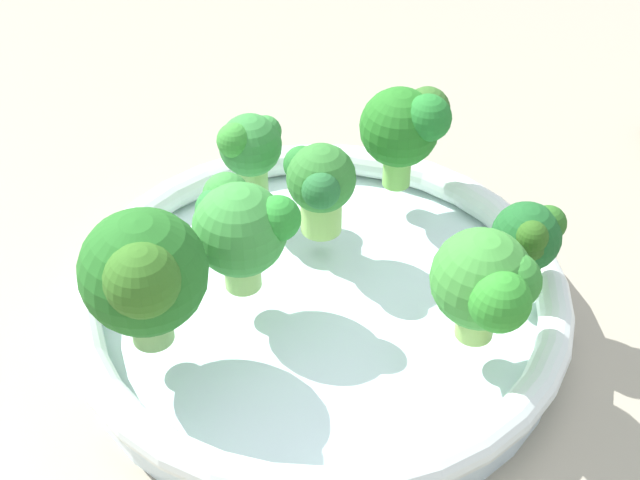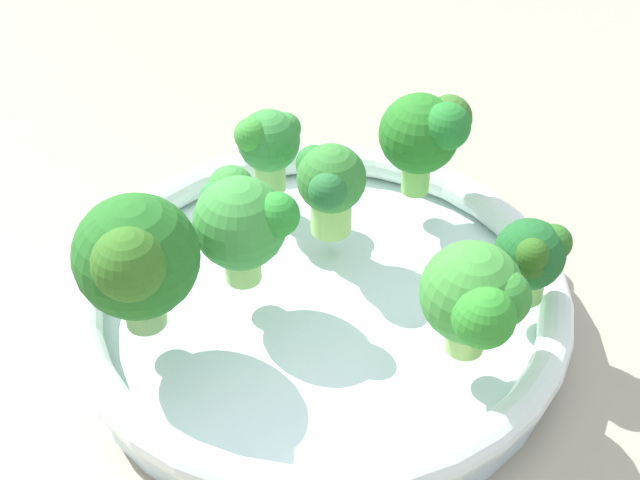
{
  "view_description": "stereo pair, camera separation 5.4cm",
  "coord_description": "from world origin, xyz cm",
  "views": [
    {
      "loc": [
        -17.93,
        -34.42,
        41.32
      ],
      "look_at": [
        -1.28,
        3.32,
        6.79
      ],
      "focal_mm": 53.37,
      "sensor_mm": 36.0,
      "label": 1
    },
    {
      "loc": [
        -12.88,
        -36.27,
        41.32
      ],
      "look_at": [
        -1.28,
        3.32,
        6.79
      ],
      "focal_mm": 53.37,
      "sensor_mm": 36.0,
      "label": 2
    }
  ],
  "objects": [
    {
      "name": "ground_plane",
      "position": [
        0.0,
        0.0,
        -1.25
      ],
      "size": [
        130.0,
        130.0,
        2.5
      ],
      "primitive_type": "cube",
      "color": "gray"
    },
    {
      "name": "bowl",
      "position": [
        -1.28,
        3.32,
        1.93
      ],
      "size": [
        29.72,
        29.72,
        3.79
      ],
      "color": "white",
      "rests_on": "ground_plane"
    },
    {
      "name": "broccoli_floret_0",
      "position": [
        -1.91,
        12.83,
        7.39
      ],
      "size": [
        4.48,
        4.03,
        5.76
      ],
      "color": "#85BB5C",
      "rests_on": "bowl"
    },
    {
      "name": "broccoli_floret_1",
      "position": [
        0.63,
        7.57,
        7.4
      ],
      "size": [
        4.23,
        5.14,
        6.02
      ],
      "color": "#95C45D",
      "rests_on": "bowl"
    },
    {
      "name": "broccoli_floret_2",
      "position": [
        7.55,
        9.73,
        8.35
      ],
      "size": [
        6.02,
        5.53,
        7.18
      ],
      "color": "#7CC251",
      "rests_on": "bowl"
    },
    {
      "name": "broccoli_floret_3",
      "position": [
        9.55,
        -1.41,
        6.85
      ],
      "size": [
        4.4,
        4.04,
        5.15
      ],
      "color": "#7AC258",
      "rests_on": "bowl"
    },
    {
      "name": "broccoli_floret_4",
      "position": [
        -5.46,
        4.93,
        8.0
      ],
      "size": [
        5.87,
        6.01,
        6.81
      ],
      "color": "#9ED06A",
      "rests_on": "bowl"
    },
    {
      "name": "broccoli_floret_5",
      "position": [
        -11.59,
        2.47,
        8.74
      ],
      "size": [
        6.77,
        7.71,
        8.24
      ],
      "color": "#8ABD65",
      "rests_on": "bowl"
    },
    {
      "name": "broccoli_floret_6",
      "position": [
        4.8,
        -4.68,
        7.88
      ],
      "size": [
        5.45,
        6.63,
        6.79
      ],
      "color": "#92C057",
      "rests_on": "bowl"
    }
  ]
}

